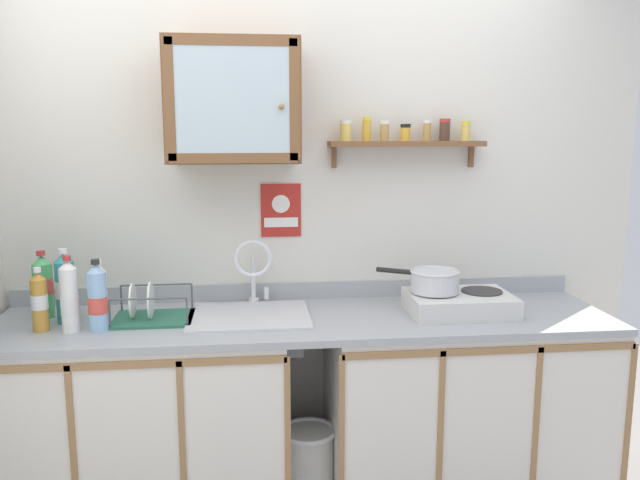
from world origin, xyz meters
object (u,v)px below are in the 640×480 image
(dish_rack, at_px, (151,313))
(trash_bin, at_px, (309,471))
(bottle_opaque_white_2, at_px, (69,298))
(bottle_juice_amber_4, at_px, (40,302))
(sink, at_px, (250,320))
(warning_sign, at_px, (281,211))
(bottle_soda_green_1, at_px, (43,286))
(bottle_water_clear_0, at_px, (100,294))
(wall_cabinet, at_px, (233,102))
(hot_plate_stove, at_px, (460,303))
(saucepan, at_px, (434,280))
(bottle_detergent_teal_3, at_px, (65,288))
(bottle_water_blue_5, at_px, (97,299))

(dish_rack, relative_size, trash_bin, 0.80)
(bottle_opaque_white_2, distance_m, dish_rack, 0.34)
(bottle_juice_amber_4, height_order, trash_bin, bottle_juice_amber_4)
(sink, bearing_deg, trash_bin, -20.07)
(warning_sign, height_order, trash_bin, warning_sign)
(dish_rack, bearing_deg, trash_bin, -6.24)
(bottle_soda_green_1, xyz_separation_m, bottle_juice_amber_4, (0.04, -0.20, -0.02))
(bottle_water_clear_0, distance_m, wall_cabinet, 0.99)
(bottle_juice_amber_4, xyz_separation_m, wall_cabinet, (0.78, 0.24, 0.80))
(hot_plate_stove, relative_size, warning_sign, 1.82)
(saucepan, xyz_separation_m, bottle_detergent_teal_3, (-1.58, 0.02, 0.00))
(sink, relative_size, saucepan, 1.49)
(bottle_detergent_teal_3, bearing_deg, warning_sign, 16.74)
(wall_cabinet, distance_m, trash_bin, 1.66)
(hot_plate_stove, xyz_separation_m, bottle_juice_amber_4, (-1.76, -0.06, 0.08))
(bottle_soda_green_1, bearing_deg, bottle_water_blue_5, -38.78)
(wall_cabinet, height_order, trash_bin, wall_cabinet)
(saucepan, bearing_deg, trash_bin, -174.11)
(trash_bin, bearing_deg, bottle_water_clear_0, 174.80)
(saucepan, bearing_deg, dish_rack, 179.31)
(wall_cabinet, bearing_deg, warning_sign, 36.22)
(saucepan, distance_m, bottle_water_clear_0, 1.44)
(bottle_detergent_teal_3, bearing_deg, sink, 0.64)
(bottle_water_clear_0, height_order, dish_rack, bottle_water_clear_0)
(bottle_soda_green_1, xyz_separation_m, dish_rack, (0.46, -0.09, -0.11))
(warning_sign, bearing_deg, wall_cabinet, -143.78)
(bottle_water_clear_0, xyz_separation_m, bottle_juice_amber_4, (-0.21, -0.11, 0.00))
(dish_rack, bearing_deg, bottle_soda_green_1, 168.43)
(hot_plate_stove, height_order, warning_sign, warning_sign)
(sink, height_order, bottle_opaque_white_2, sink)
(hot_plate_stove, xyz_separation_m, wall_cabinet, (-0.98, 0.17, 0.87))
(wall_cabinet, height_order, warning_sign, wall_cabinet)
(bottle_soda_green_1, bearing_deg, bottle_detergent_teal_3, -36.37)
(bottle_juice_amber_4, bearing_deg, dish_rack, 13.74)
(sink, xyz_separation_m, bottle_water_blue_5, (-0.60, -0.14, 0.15))
(sink, relative_size, warning_sign, 2.09)
(trash_bin, bearing_deg, hot_plate_stove, 2.79)
(sink, height_order, trash_bin, sink)
(bottle_detergent_teal_3, height_order, dish_rack, bottle_detergent_teal_3)
(sink, bearing_deg, bottle_soda_green_1, 175.01)
(bottle_juice_amber_4, bearing_deg, bottle_water_clear_0, 27.17)
(wall_cabinet, bearing_deg, trash_bin, -34.62)
(bottle_detergent_teal_3, bearing_deg, wall_cabinet, 9.99)
(bottle_water_blue_5, xyz_separation_m, wall_cabinet, (0.55, 0.26, 0.79))
(sink, distance_m, dish_rack, 0.42)
(hot_plate_stove, height_order, bottle_detergent_teal_3, bottle_detergent_teal_3)
(bottle_detergent_teal_3, relative_size, trash_bin, 0.76)
(sink, height_order, wall_cabinet, wall_cabinet)
(bottle_opaque_white_2, xyz_separation_m, bottle_juice_amber_4, (-0.12, 0.02, -0.02))
(saucepan, xyz_separation_m, bottle_water_blue_5, (-1.42, -0.11, -0.01))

